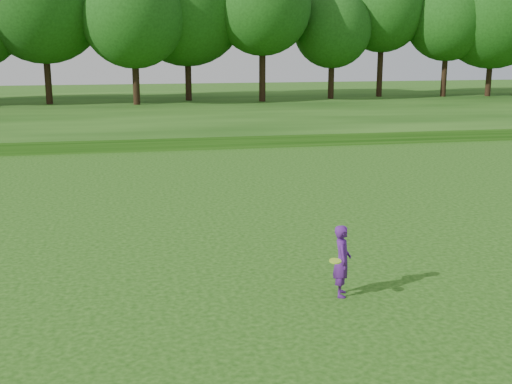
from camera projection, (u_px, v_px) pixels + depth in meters
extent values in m
plane|color=#17420C|center=(276.00, 307.00, 12.56)|extent=(140.00, 140.00, 0.00)
cube|color=#17420C|center=(169.00, 112.00, 44.98)|extent=(130.00, 30.00, 0.60)
cube|color=gray|center=(186.00, 147.00, 31.66)|extent=(130.00, 1.60, 0.04)
imported|color=#541B7D|center=(342.00, 261.00, 12.99)|extent=(0.49, 0.62, 1.49)
cylinder|color=#AEEB25|center=(335.00, 261.00, 12.48)|extent=(0.24, 0.24, 0.05)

